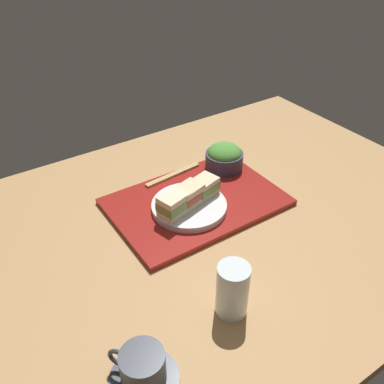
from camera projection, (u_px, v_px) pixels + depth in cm
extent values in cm
cube|color=tan|center=(211.00, 225.00, 109.02)|extent=(140.00, 100.00, 3.00)
cube|color=maroon|center=(196.00, 202.00, 113.25)|extent=(45.09, 30.67, 1.53)
cylinder|color=silver|center=(189.00, 206.00, 109.03)|extent=(19.66, 19.66, 1.73)
cube|color=beige|center=(204.00, 192.00, 111.52)|extent=(8.01, 6.83, 1.34)
cube|color=#669347|center=(204.00, 187.00, 110.51)|extent=(8.45, 7.15, 2.11)
cube|color=beige|center=(204.00, 181.00, 109.50)|extent=(8.01, 6.83, 1.34)
cube|color=beige|center=(189.00, 201.00, 108.00)|extent=(8.01, 6.83, 1.76)
cube|color=#B74C42|center=(189.00, 195.00, 106.91)|extent=(8.10, 7.08, 1.98)
cube|color=beige|center=(189.00, 189.00, 105.81)|extent=(8.01, 6.83, 1.76)
cube|color=beige|center=(173.00, 211.00, 104.63)|extent=(8.01, 6.83, 1.66)
cube|color=#669347|center=(173.00, 205.00, 103.45)|extent=(8.19, 7.15, 2.35)
cube|color=beige|center=(173.00, 198.00, 102.28)|extent=(8.01, 6.83, 1.66)
cylinder|color=#33384C|center=(224.00, 160.00, 124.38)|extent=(11.18, 11.18, 5.01)
ellipsoid|color=#4C9338|center=(224.00, 153.00, 122.91)|extent=(10.03, 10.03, 5.52)
cube|color=tan|center=(172.00, 174.00, 122.28)|extent=(18.63, 2.44, 0.70)
cube|color=tan|center=(174.00, 175.00, 121.79)|extent=(18.63, 2.44, 0.70)
cylinder|color=#333842|center=(144.00, 378.00, 72.78)|extent=(12.46, 12.46, 0.80)
cylinder|color=#333842|center=(143.00, 367.00, 70.70)|extent=(7.92, 7.92, 6.30)
cylinder|color=black|center=(142.00, 357.00, 69.08)|extent=(7.29, 7.29, 0.40)
torus|color=#333842|center=(119.00, 358.00, 72.01)|extent=(3.17, 3.99, 4.33)
cylinder|color=silver|center=(232.00, 290.00, 81.63)|extent=(6.52, 6.52, 11.97)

